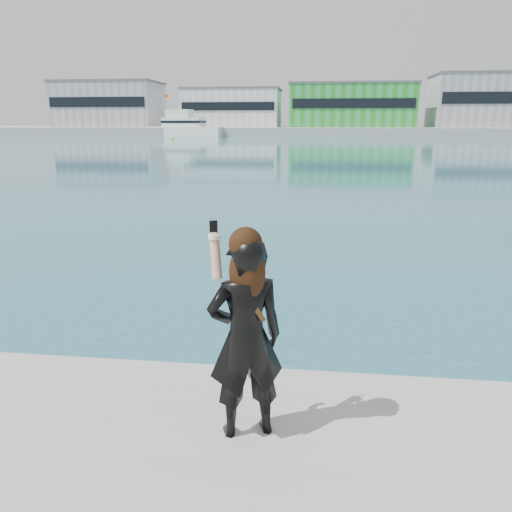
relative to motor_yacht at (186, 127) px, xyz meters
The scene contains 11 objects.
ground 115.53m from the motor_yacht, 74.83° to the right, with size 500.00×500.00×0.00m, color #196075.
far_quay 35.47m from the motor_yacht, 31.49° to the left, with size 320.00×40.00×2.00m, color #9E9E99.
warehouse_grey_left 30.27m from the motor_yacht, 146.34° to the left, with size 26.52×16.36×11.50m.
warehouse_white 18.98m from the motor_yacht, 63.49° to the left, with size 24.48×15.35×9.50m.
warehouse_green 41.94m from the motor_yacht, 23.34° to the left, with size 30.60×16.36×10.50m.
warehouse_grey_right 72.39m from the motor_yacht, 13.22° to the left, with size 25.50×15.35×12.50m.
flagpole_left 12.96m from the motor_yacht, 128.90° to the left, with size 1.28×0.16×8.00m.
flagpole_right 53.36m from the motor_yacht, 10.31° to the left, with size 1.28×0.16×8.00m.
motor_yacht is the anchor object (origin of this frame).
buoy_far 16.26m from the motor_yacht, 84.50° to the right, with size 0.50×0.50×0.50m, color yellow.
woman 115.60m from the motor_yacht, 74.99° to the right, with size 0.74×0.61×1.84m.
Camera 1 is at (0.26, -3.92, 3.40)m, focal length 35.00 mm.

